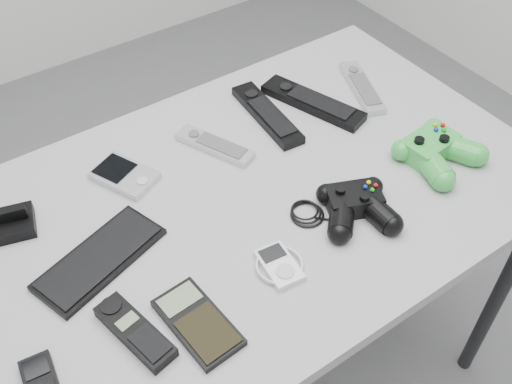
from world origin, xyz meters
TOP-DOWN VIEW (x-y plane):
  - floor at (0.00, 0.00)m, footprint 3.50×3.50m
  - desk at (0.08, -0.05)m, footprint 1.12×0.72m
  - pda_keyboard at (-0.24, -0.03)m, footprint 0.25×0.17m
  - dock_bracket at (-0.35, 0.13)m, footprint 0.10×0.10m
  - pda at (-0.12, 0.13)m, footprint 0.12×0.14m
  - remote_silver_a at (0.08, 0.10)m, footprint 0.11×0.18m
  - remote_black_a at (0.22, 0.12)m, footprint 0.07×0.23m
  - remote_black_b at (0.33, 0.10)m, footprint 0.13×0.25m
  - remote_silver_b at (0.46, 0.08)m, footprint 0.11×0.20m
  - cordless_handset at (-0.26, -0.20)m, footprint 0.08×0.16m
  - calculator at (-0.17, -0.24)m, footprint 0.09×0.16m
  - mp3_player at (0.00, -0.22)m, footprint 0.09×0.10m
  - controller_black at (0.20, -0.20)m, footprint 0.28×0.23m
  - controller_green at (0.43, -0.18)m, footprint 0.17×0.18m

SIDE VIEW (x-z plane):
  - floor at x=0.00m, z-range 0.00..0.00m
  - desk at x=0.08m, z-range 0.31..1.06m
  - pda_keyboard at x=-0.24m, z-range 0.75..0.77m
  - calculator at x=-0.17m, z-range 0.75..0.77m
  - mp3_player at x=0.00m, z-range 0.75..0.77m
  - remote_silver_a at x=0.08m, z-range 0.75..0.77m
  - pda at x=-0.12m, z-range 0.75..0.77m
  - remote_silver_b at x=0.46m, z-range 0.75..0.77m
  - remote_black_a at x=0.22m, z-range 0.75..0.78m
  - remote_black_b at x=0.33m, z-range 0.75..0.78m
  - cordless_handset at x=-0.26m, z-range 0.75..0.78m
  - dock_bracket at x=-0.35m, z-range 0.75..0.80m
  - controller_black at x=0.20m, z-range 0.75..0.80m
  - controller_green at x=0.43m, z-range 0.75..0.81m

